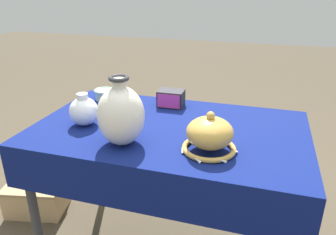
{
  "coord_description": "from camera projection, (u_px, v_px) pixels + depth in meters",
  "views": [
    {
      "loc": [
        0.41,
        -1.38,
        1.43
      ],
      "look_at": [
        0.04,
        -0.16,
        0.89
      ],
      "focal_mm": 35.0,
      "sensor_mm": 36.0,
      "label": 1
    }
  ],
  "objects": [
    {
      "name": "display_table",
      "position": [
        169.0,
        141.0,
        1.59
      ],
      "size": [
        1.29,
        0.79,
        0.78
      ],
      "color": "#38383D",
      "rests_on": "ground_plane"
    },
    {
      "name": "vase_dome_bell",
      "position": [
        210.0,
        136.0,
        1.33
      ],
      "size": [
        0.23,
        0.24,
        0.18
      ],
      "color": "gold",
      "rests_on": "display_table"
    },
    {
      "name": "jar_round_porcelain",
      "position": [
        84.0,
        111.0,
        1.57
      ],
      "size": [
        0.14,
        0.14,
        0.16
      ],
      "color": "white",
      "rests_on": "display_table"
    },
    {
      "name": "mosaic_tile_box",
      "position": [
        171.0,
        98.0,
        1.81
      ],
      "size": [
        0.14,
        0.11,
        0.09
      ],
      "rotation": [
        0.0,
        0.0,
        0.02
      ],
      "color": "#232328",
      "rests_on": "display_table"
    },
    {
      "name": "bowl_shallow_cobalt",
      "position": [
        123.0,
        107.0,
        1.75
      ],
      "size": [
        0.16,
        0.16,
        0.06
      ],
      "primitive_type": "ellipsoid",
      "color": "#3851A8",
      "rests_on": "display_table"
    },
    {
      "name": "cup_wide_celadon",
      "position": [
        104.0,
        94.0,
        1.92
      ],
      "size": [
        0.12,
        0.12,
        0.06
      ],
      "color": "#A8CCB7",
      "rests_on": "display_table"
    },
    {
      "name": "vase_tall_bulbous",
      "position": [
        121.0,
        115.0,
        1.36
      ],
      "size": [
        0.2,
        0.2,
        0.3
      ],
      "color": "white",
      "rests_on": "display_table"
    },
    {
      "name": "wooden_crate",
      "position": [
        37.0,
        196.0,
        2.16
      ],
      "size": [
        0.42,
        0.33,
        0.2
      ],
      "rotation": [
        0.0,
        0.0,
        0.21
      ],
      "color": "tan",
      "rests_on": "ground_plane"
    }
  ]
}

